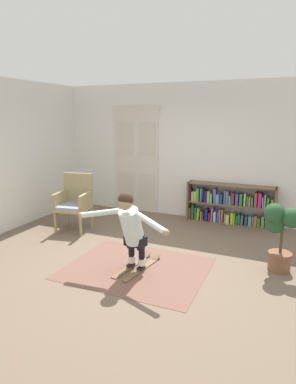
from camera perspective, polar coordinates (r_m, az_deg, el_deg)
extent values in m
plane|color=brown|center=(5.26, -1.37, -11.68)|extent=(7.20, 7.20, 0.00)
cube|color=silver|center=(7.26, 7.35, 6.93)|extent=(6.00, 0.10, 2.90)
cube|color=silver|center=(6.95, -23.06, 5.76)|extent=(0.10, 6.00, 2.90)
cube|color=beige|center=(7.82, -3.82, 5.40)|extent=(0.55, 0.04, 2.35)
cube|color=beige|center=(7.76, -3.95, 9.17)|extent=(0.41, 0.01, 0.76)
cube|color=beige|center=(7.90, -3.83, 1.15)|extent=(0.41, 0.01, 0.64)
cube|color=beige|center=(7.59, -0.12, 5.19)|extent=(0.55, 0.04, 2.35)
cube|color=beige|center=(7.52, -0.18, 9.08)|extent=(0.41, 0.01, 0.76)
cube|color=beige|center=(7.67, -0.18, 0.82)|extent=(0.41, 0.01, 0.64)
cube|color=beige|center=(7.64, -2.07, 14.45)|extent=(1.22, 0.04, 0.10)
cube|color=brown|center=(5.01, -1.97, -12.98)|extent=(2.02, 1.62, 0.01)
cube|color=brown|center=(7.23, 7.10, -1.40)|extent=(0.04, 0.30, 0.84)
cube|color=brown|center=(6.95, 21.12, -2.75)|extent=(0.04, 0.30, 0.84)
cube|color=brown|center=(7.15, 13.80, -5.25)|extent=(1.76, 0.30, 0.02)
cube|color=brown|center=(7.04, 13.97, -2.08)|extent=(1.76, 0.30, 0.02)
cube|color=brown|center=(6.95, 14.15, 1.18)|extent=(1.76, 0.30, 0.02)
cube|color=brown|center=(7.29, 7.37, -3.53)|extent=(0.05, 0.19, 0.25)
cube|color=#2C5B31|center=(7.27, 7.83, -3.39)|extent=(0.05, 0.16, 0.29)
cube|color=#197A4E|center=(7.24, 8.29, -3.61)|extent=(0.03, 0.16, 0.26)
cube|color=olive|center=(7.23, 8.77, -3.65)|extent=(0.07, 0.20, 0.27)
cube|color=gold|center=(7.25, 9.25, -3.92)|extent=(0.03, 0.17, 0.19)
cube|color=#3A29A3|center=(7.23, 9.59, -3.97)|extent=(0.03, 0.18, 0.19)
cube|color=navy|center=(7.19, 10.12, -3.82)|extent=(0.06, 0.18, 0.25)
cube|color=maroon|center=(7.19, 10.67, -4.11)|extent=(0.04, 0.22, 0.19)
cube|color=#AE54B0|center=(7.18, 11.11, -3.74)|extent=(0.04, 0.23, 0.29)
cube|color=#79CFAD|center=(7.16, 11.52, -4.12)|extent=(0.05, 0.18, 0.22)
cube|color=#36639B|center=(7.16, 12.06, -4.13)|extent=(0.03, 0.23, 0.22)
cube|color=#C844BC|center=(7.12, 12.36, -4.00)|extent=(0.05, 0.20, 0.28)
cube|color=#95A83A|center=(7.13, 12.76, -3.97)|extent=(0.03, 0.19, 0.28)
cube|color=#938E59|center=(7.15, 13.25, -4.31)|extent=(0.04, 0.18, 0.20)
cube|color=#D2C387|center=(7.12, 13.67, -4.45)|extent=(0.06, 0.23, 0.19)
cube|color=#ADD526|center=(7.09, 14.31, -4.35)|extent=(0.05, 0.15, 0.24)
cube|color=#A7A04E|center=(7.11, 14.75, -4.38)|extent=(0.03, 0.22, 0.23)
cube|color=#1A7721|center=(7.11, 15.14, -4.56)|extent=(0.05, 0.20, 0.19)
cube|color=#146F53|center=(7.09, 15.53, -4.44)|extent=(0.04, 0.22, 0.23)
cube|color=#64446B|center=(7.08, 15.95, -4.61)|extent=(0.05, 0.16, 0.20)
cube|color=#224E46|center=(7.08, 16.59, -4.73)|extent=(0.05, 0.16, 0.19)
cube|color=teal|center=(7.06, 17.20, -4.76)|extent=(0.06, 0.18, 0.20)
cube|color=olive|center=(7.06, 17.65, -4.80)|extent=(0.03, 0.17, 0.20)
cube|color=#995252|center=(7.04, 18.06, -4.76)|extent=(0.06, 0.18, 0.22)
cube|color=#51A21A|center=(7.07, 18.56, -4.90)|extent=(0.06, 0.15, 0.19)
cube|color=#588A49|center=(7.05, 19.21, -4.84)|extent=(0.06, 0.18, 0.22)
cube|color=#7A53AA|center=(7.03, 19.77, -4.69)|extent=(0.04, 0.18, 0.28)
cube|color=#996FBC|center=(7.01, 20.29, -4.73)|extent=(0.03, 0.21, 0.29)
cube|color=#57126F|center=(7.18, 7.40, -0.39)|extent=(0.04, 0.16, 0.25)
cube|color=#A4D73D|center=(7.16, 7.85, -0.64)|extent=(0.03, 0.22, 0.20)
cube|color=#B1B54F|center=(7.18, 8.28, -0.59)|extent=(0.05, 0.22, 0.21)
cube|color=#4A8C44|center=(7.15, 8.71, -0.35)|extent=(0.06, 0.22, 0.29)
cube|color=#639FB0|center=(7.13, 9.23, -0.38)|extent=(0.03, 0.16, 0.29)
cube|color=navy|center=(7.10, 9.47, -0.45)|extent=(0.05, 0.18, 0.29)
cube|color=#241159|center=(7.09, 9.99, -0.64)|extent=(0.05, 0.22, 0.25)
cube|color=#92B955|center=(7.08, 10.46, -0.75)|extent=(0.06, 0.15, 0.24)
cube|color=#46C96F|center=(7.06, 10.93, -0.99)|extent=(0.03, 0.18, 0.19)
cube|color=#7153B1|center=(7.07, 11.56, -0.56)|extent=(0.08, 0.19, 0.30)
cube|color=#449DB6|center=(7.04, 12.03, -1.10)|extent=(0.06, 0.19, 0.19)
cube|color=navy|center=(7.03, 12.59, -1.08)|extent=(0.06, 0.20, 0.21)
cube|color=teal|center=(7.01, 13.15, -0.82)|extent=(0.03, 0.15, 0.28)
cube|color=#7E4D88|center=(7.01, 13.57, -0.88)|extent=(0.07, 0.15, 0.28)
cube|color=#24B899|center=(7.01, 14.04, -1.28)|extent=(0.05, 0.23, 0.19)
cube|color=maroon|center=(6.98, 14.51, -1.07)|extent=(0.06, 0.20, 0.25)
cube|color=#4342A2|center=(6.98, 15.15, -1.18)|extent=(0.05, 0.19, 0.24)
cube|color=#356A36|center=(6.97, 15.80, -1.21)|extent=(0.06, 0.18, 0.25)
cube|color=#83CC8F|center=(6.95, 16.42, -1.23)|extent=(0.03, 0.16, 0.26)
cube|color=#5A621A|center=(6.97, 16.84, -1.43)|extent=(0.03, 0.23, 0.21)
cube|color=#9A7E4C|center=(6.98, 17.20, -1.49)|extent=(0.04, 0.24, 0.20)
cube|color=teal|center=(6.95, 17.56, -1.61)|extent=(0.04, 0.14, 0.19)
cube|color=brown|center=(6.96, 18.16, -1.20)|extent=(0.05, 0.20, 0.29)
cube|color=#CF1F99|center=(6.94, 18.78, -1.27)|extent=(0.06, 0.23, 0.29)
cube|color=#6DA75D|center=(6.93, 19.24, -1.64)|extent=(0.04, 0.17, 0.22)
cube|color=#5694AB|center=(6.92, 19.60, -1.40)|extent=(0.03, 0.23, 0.28)
cube|color=#3C7A27|center=(6.93, 20.03, -1.70)|extent=(0.05, 0.22, 0.22)
cube|color=#967B4B|center=(6.94, 20.65, -1.89)|extent=(0.05, 0.17, 0.18)
cylinder|color=#9A8C5C|center=(6.56, -15.71, -5.16)|extent=(0.06, 0.06, 0.42)
cylinder|color=#9A8C5C|center=(6.34, -11.56, -5.59)|extent=(0.06, 0.06, 0.42)
cylinder|color=#9A8C5C|center=(7.00, -13.68, -3.92)|extent=(0.06, 0.06, 0.42)
cylinder|color=#9A8C5C|center=(6.79, -9.75, -4.26)|extent=(0.06, 0.06, 0.42)
cube|color=#9A8C5C|center=(6.60, -12.78, -2.72)|extent=(0.70, 0.70, 0.06)
cube|color=#939BC4|center=(6.59, -12.80, -2.31)|extent=(0.63, 0.63, 0.04)
cube|color=#9A8C5C|center=(6.75, -11.94, 0.73)|extent=(0.60, 0.17, 0.60)
cube|color=#9A8C5C|center=(6.68, -14.94, -1.15)|extent=(0.16, 0.56, 0.28)
cube|color=#9A8C5C|center=(6.44, -10.69, -1.44)|extent=(0.16, 0.56, 0.28)
cylinder|color=brown|center=(5.25, 21.72, -11.08)|extent=(0.31, 0.31, 0.28)
cylinder|color=brown|center=(5.20, 21.83, -9.88)|extent=(0.33, 0.33, 0.04)
cylinder|color=#4C3823|center=(5.13, 22.02, -7.82)|extent=(0.04, 0.04, 0.36)
sphere|color=#214A27|center=(5.08, 21.06, -5.16)|extent=(0.27, 0.27, 0.27)
sphere|color=#214A27|center=(5.05, 21.30, -4.35)|extent=(0.28, 0.28, 0.28)
sphere|color=#214A27|center=(4.98, 23.55, -4.14)|extent=(0.29, 0.29, 0.29)
sphere|color=#214A27|center=(4.96, 20.97, -3.45)|extent=(0.28, 0.28, 0.28)
cube|color=brown|center=(5.05, -2.84, -12.64)|extent=(0.21, 0.90, 0.01)
cube|color=brown|center=(5.35, -0.26, -10.71)|extent=(0.10, 0.13, 0.06)
cube|color=black|center=(5.02, -2.98, -12.48)|extent=(0.10, 0.13, 0.04)
cube|color=brown|center=(4.96, -1.08, -13.12)|extent=(0.21, 0.90, 0.01)
cube|color=brown|center=(5.27, 1.43, -11.11)|extent=(0.10, 0.13, 0.06)
cube|color=black|center=(4.93, -1.21, -12.96)|extent=(0.10, 0.13, 0.04)
cylinder|color=white|center=(5.00, -2.85, -11.48)|extent=(0.12, 0.12, 0.10)
cylinder|color=black|center=(4.92, -2.88, -9.36)|extent=(0.10, 0.10, 0.30)
cylinder|color=black|center=(4.86, -3.07, -8.28)|extent=(0.12, 0.12, 0.22)
cylinder|color=white|center=(4.91, -1.08, -11.95)|extent=(0.12, 0.12, 0.10)
cylinder|color=black|center=(4.83, -1.09, -9.79)|extent=(0.10, 0.10, 0.30)
cylinder|color=black|center=(4.77, -1.26, -8.70)|extent=(0.12, 0.12, 0.22)
cube|color=black|center=(4.81, -2.18, -8.41)|extent=(0.32, 0.22, 0.14)
cylinder|color=silver|center=(4.66, -2.80, -5.93)|extent=(0.34, 0.47, 0.58)
sphere|color=tan|center=(4.44, -3.93, -1.86)|extent=(0.23, 0.23, 0.20)
sphere|color=#382619|center=(4.43, -3.87, -1.34)|extent=(0.24, 0.24, 0.21)
cylinder|color=silver|center=(4.71, -8.30, -3.62)|extent=(0.59, 0.19, 0.18)
sphere|color=tan|center=(4.84, -11.45, -3.96)|extent=(0.10, 0.10, 0.09)
cylinder|color=silver|center=(4.25, 0.49, -5.35)|extent=(0.56, 0.34, 0.18)
sphere|color=tan|center=(4.06, 3.10, -6.99)|extent=(0.10, 0.10, 0.09)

